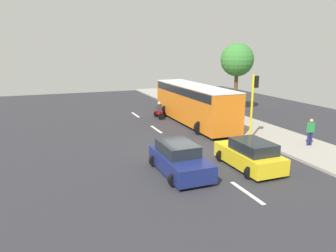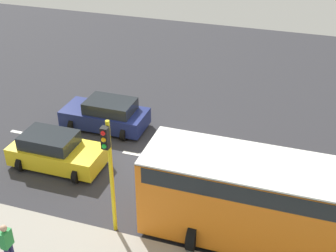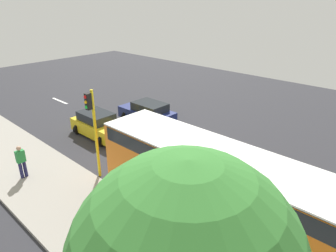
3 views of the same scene
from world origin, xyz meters
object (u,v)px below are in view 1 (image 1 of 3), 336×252
at_px(car_dark_blue, 179,159).
at_px(traffic_light_corner, 254,98).
at_px(car_yellow_cab, 250,155).
at_px(city_bus, 194,101).
at_px(pedestrian_near_signal, 310,131).
at_px(street_tree_center, 237,60).
at_px(motorcycle, 159,112).

bearing_deg(car_dark_blue, traffic_light_corner, 27.00).
xyz_separation_m(car_yellow_cab, city_bus, (1.77, 10.47, 1.14)).
height_order(pedestrian_near_signal, traffic_light_corner, traffic_light_corner).
height_order(city_bus, street_tree_center, street_tree_center).
relative_size(motorcycle, pedestrian_near_signal, 0.91).
relative_size(city_bus, traffic_light_corner, 2.44).
relative_size(car_yellow_cab, traffic_light_corner, 0.90).
distance_m(car_dark_blue, motorcycle, 12.95).
height_order(car_yellow_cab, street_tree_center, street_tree_center).
distance_m(motorcycle, street_tree_center, 9.29).
relative_size(car_dark_blue, pedestrian_near_signal, 2.47).
distance_m(traffic_light_corner, street_tree_center, 10.98).
distance_m(car_dark_blue, street_tree_center, 17.94).
bearing_deg(traffic_light_corner, motorcycle, 109.98).
bearing_deg(pedestrian_near_signal, city_bus, 113.63).
bearing_deg(car_yellow_cab, street_tree_center, 60.05).
xyz_separation_m(car_dark_blue, car_yellow_cab, (3.69, -0.66, -0.00)).
distance_m(car_yellow_cab, street_tree_center, 16.36).
bearing_deg(car_dark_blue, street_tree_center, 48.38).
relative_size(car_yellow_cab, city_bus, 0.37).
relative_size(car_dark_blue, traffic_light_corner, 0.93).
height_order(car_dark_blue, car_yellow_cab, same).
xyz_separation_m(city_bus, street_tree_center, (6.11, 3.21, 3.16)).
bearing_deg(car_yellow_cab, traffic_light_corner, 53.59).
relative_size(pedestrian_near_signal, street_tree_center, 0.25).
distance_m(car_dark_blue, traffic_light_corner, 7.83).
xyz_separation_m(traffic_light_corner, street_tree_center, (4.88, 9.61, 2.07)).
bearing_deg(pedestrian_near_signal, traffic_light_corner, 137.36).
bearing_deg(street_tree_center, city_bus, -152.27).
height_order(car_yellow_cab, city_bus, city_bus).
height_order(city_bus, motorcycle, city_bus).
height_order(car_dark_blue, traffic_light_corner, traffic_light_corner).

